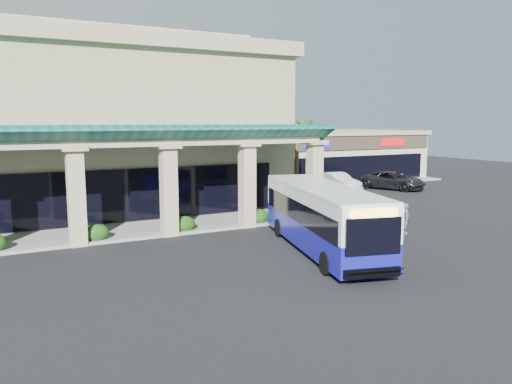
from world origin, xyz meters
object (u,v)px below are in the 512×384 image
pedestrian (406,219)px  car_silver (289,186)px  transit_bus (322,219)px  car_gray (393,180)px  car_white (337,182)px

pedestrian → car_silver: pedestrian is taller
transit_bus → car_gray: bearing=53.5°
pedestrian → car_gray: pedestrian is taller
transit_bus → car_gray: (17.59, 14.08, -0.72)m
car_silver → car_white: size_ratio=0.90×
pedestrian → car_silver: bearing=37.5°
transit_bus → pedestrian: 6.03m
pedestrian → car_silver: size_ratio=0.37×
car_white → transit_bus: bearing=-129.5°
transit_bus → car_silver: bearing=77.9°
pedestrian → transit_bus: bearing=142.1°
transit_bus → car_silver: size_ratio=2.46×
transit_bus → car_white: bearing=65.5°
car_silver → car_white: bearing=19.6°
transit_bus → car_gray: transit_bus is taller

